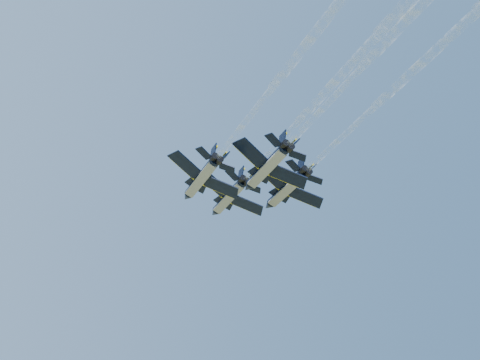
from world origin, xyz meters
TOP-DOWN VIEW (x-y plane):
  - jet_lead at (-0.29, 12.74)m, footprint 11.50×17.59m
  - jet_left at (-11.08, 6.12)m, footprint 11.50×17.59m
  - jet_right at (4.48, 2.17)m, footprint 11.50×17.59m
  - jet_slot at (-6.29, -5.24)m, footprint 11.50×17.59m

SIDE VIEW (x-z plane):
  - jet_lead at x=-0.29m, z-range 101.50..108.21m
  - jet_left at x=-11.08m, z-range 101.50..108.21m
  - jet_right at x=4.48m, z-range 101.50..108.21m
  - jet_slot at x=-6.29m, z-range 101.50..108.21m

